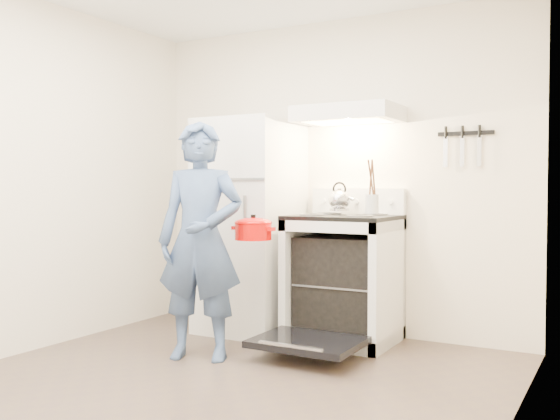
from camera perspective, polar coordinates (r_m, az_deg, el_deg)
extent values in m
plane|color=#4B3D32|center=(3.68, -7.21, -16.25)|extent=(3.60, 3.60, 0.00)
cube|color=beige|center=(5.06, 4.92, 3.10)|extent=(3.20, 0.02, 2.50)
cube|color=silver|center=(5.03, -2.77, -1.45)|extent=(0.70, 0.70, 1.70)
cube|color=silver|center=(4.72, 5.82, -6.44)|extent=(0.76, 0.65, 0.92)
cube|color=black|center=(4.68, 5.84, -0.68)|extent=(0.76, 0.65, 0.03)
cube|color=silver|center=(4.93, 7.16, 0.79)|extent=(0.76, 0.07, 0.20)
cube|color=black|center=(4.26, 2.56, -11.97)|extent=(0.70, 0.54, 0.04)
cube|color=slate|center=(4.72, 5.82, -6.68)|extent=(0.60, 0.52, 0.01)
cube|color=silver|center=(4.77, 6.24, 8.70)|extent=(0.76, 0.50, 0.12)
cube|color=black|center=(4.73, 16.61, 6.74)|extent=(0.40, 0.02, 0.03)
cylinder|color=#80684B|center=(4.66, 5.23, -6.64)|extent=(0.30, 0.30, 0.02)
cylinder|color=silver|center=(4.32, 8.41, 0.55)|extent=(0.11, 0.11, 0.13)
imported|color=navy|center=(4.24, -7.29, -2.79)|extent=(0.68, 0.55, 1.60)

